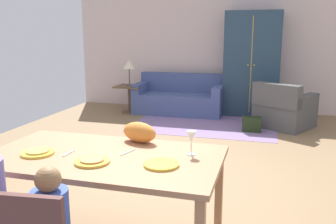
{
  "coord_description": "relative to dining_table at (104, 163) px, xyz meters",
  "views": [
    {
      "loc": [
        0.88,
        -3.9,
        1.66
      ],
      "look_at": [
        -0.11,
        -0.34,
        0.85
      ],
      "focal_mm": 38.57,
      "sensor_mm": 36.0,
      "label": 1
    }
  ],
  "objects": [
    {
      "name": "wine_glass",
      "position": [
        0.64,
        0.18,
        0.2
      ],
      "size": [
        0.07,
        0.07,
        0.19
      ],
      "color": "silver",
      "rests_on": "dining_table"
    },
    {
      "name": "knife",
      "position": [
        0.16,
        0.1,
        0.07
      ],
      "size": [
        0.06,
        0.17,
        0.01
      ],
      "primitive_type": "cube",
      "rotation": [
        0.0,
        0.0,
        -0.29
      ],
      "color": "silver",
      "rests_on": "dining_table"
    },
    {
      "name": "plate_near_man",
      "position": [
        -0.49,
        -0.12,
        0.08
      ],
      "size": [
        0.25,
        0.25,
        0.02
      ],
      "primitive_type": "cylinder",
      "color": "yellow",
      "rests_on": "dining_table"
    },
    {
      "name": "plate_near_child",
      "position": [
        0.0,
        -0.18,
        0.08
      ],
      "size": [
        0.25,
        0.25,
        0.02
      ],
      "primitive_type": "cylinder",
      "color": "gold",
      "rests_on": "dining_table"
    },
    {
      "name": "ground_plane",
      "position": [
        0.29,
        2.24,
        -0.7
      ],
      "size": [
        6.87,
        6.6,
        0.02
      ],
      "primitive_type": "cube",
      "color": "olive"
    },
    {
      "name": "fork",
      "position": [
        -0.27,
        -0.05,
        0.07
      ],
      "size": [
        0.02,
        0.15,
        0.01
      ],
      "primitive_type": "cube",
      "rotation": [
        0.0,
        0.0,
        -0.03
      ],
      "color": "silver",
      "rests_on": "dining_table"
    },
    {
      "name": "table_lamp",
      "position": [
        -1.66,
        4.72,
        0.32
      ],
      "size": [
        0.26,
        0.26,
        0.54
      ],
      "color": "brown",
      "rests_on": "side_table"
    },
    {
      "name": "plate_near_woman",
      "position": [
        0.49,
        -0.1,
        0.08
      ],
      "size": [
        0.25,
        0.25,
        0.02
      ],
      "primitive_type": "cylinder",
      "color": "yellow",
      "rests_on": "dining_table"
    },
    {
      "name": "armchair",
      "position": [
        1.46,
        4.27,
        -0.37
      ],
      "size": [
        1.17,
        1.17,
        0.82
      ],
      "color": "#4D4C4B",
      "rests_on": "ground_plane"
    },
    {
      "name": "armoire",
      "position": [
        0.83,
        5.2,
        0.36
      ],
      "size": [
        1.1,
        0.59,
        2.1
      ],
      "color": "#263D51",
      "rests_on": "ground_plane"
    },
    {
      "name": "dining_table",
      "position": [
        0.0,
        0.0,
        0.0
      ],
      "size": [
        1.78,
        0.98,
        0.76
      ],
      "color": "#AE7953",
      "rests_on": "ground_plane"
    },
    {
      "name": "cat",
      "position": [
        0.15,
        0.39,
        0.15
      ],
      "size": [
        0.35,
        0.25,
        0.17
      ],
      "primitive_type": "ellipsoid",
      "rotation": [
        0.0,
        0.0,
        -0.31
      ],
      "color": "orange",
      "rests_on": "dining_table"
    },
    {
      "name": "back_wall",
      "position": [
        0.29,
        5.59,
        0.66
      ],
      "size": [
        6.87,
        0.1,
        2.7
      ],
      "primitive_type": "cube",
      "color": "beige",
      "rests_on": "ground_plane"
    },
    {
      "name": "pizza_near_child",
      "position": [
        0.0,
        -0.18,
        0.09
      ],
      "size": [
        0.17,
        0.17,
        0.01
      ],
      "primitive_type": "cylinder",
      "color": "#D3924C",
      "rests_on": "plate_near_child"
    },
    {
      "name": "area_rug",
      "position": [
        0.07,
        4.12,
        -0.69
      ],
      "size": [
        2.6,
        1.8,
        0.01
      ],
      "primitive_type": "cube",
      "color": "gray",
      "rests_on": "ground_plane"
    },
    {
      "name": "pizza_near_man",
      "position": [
        -0.49,
        -0.12,
        0.09
      ],
      "size": [
        0.17,
        0.17,
        0.01
      ],
      "primitive_type": "cylinder",
      "color": "gold",
      "rests_on": "plate_near_man"
    },
    {
      "name": "side_table",
      "position": [
        -1.66,
        4.72,
        -0.31
      ],
      "size": [
        0.56,
        0.56,
        0.58
      ],
      "color": "brown",
      "rests_on": "ground_plane"
    },
    {
      "name": "couch",
      "position": [
        -0.63,
        4.97,
        -0.39
      ],
      "size": [
        1.85,
        0.86,
        0.82
      ],
      "color": "#445488",
      "rests_on": "ground_plane"
    },
    {
      "name": "handbag",
      "position": [
        0.94,
        3.82,
        -0.56
      ],
      "size": [
        0.32,
        0.16,
        0.26
      ],
      "primitive_type": "cube",
      "color": "black",
      "rests_on": "ground_plane"
    }
  ]
}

